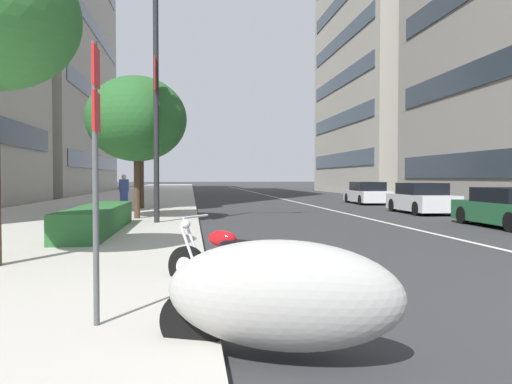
{
  "coord_description": "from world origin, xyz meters",
  "views": [
    {
      "loc": [
        -4.5,
        7.07,
        1.64
      ],
      "look_at": [
        17.29,
        4.23,
        1.02
      ],
      "focal_mm": 35.08,
      "sensor_mm": 36.0,
      "label": 1
    }
  ],
  "objects_px": {
    "street_tree_by_lamp_post": "(141,114)",
    "pedestrian_on_plaza": "(124,192)",
    "car_mid_block_traffic": "(510,209)",
    "motorcycle_by_sign_pole": "(231,264)",
    "street_tree_mid_sidewalk": "(136,119)",
    "car_lead_in_lane": "(422,199)",
    "motorcycle_second_in_row": "(280,296)",
    "parking_sign_by_curb": "(96,149)",
    "street_lamp_with_banners": "(168,69)",
    "car_following_behind": "(367,193)"
  },
  "relations": [
    {
      "from": "street_tree_by_lamp_post",
      "to": "pedestrian_on_plaza",
      "type": "bearing_deg",
      "value": 143.69
    },
    {
      "from": "motorcycle_second_in_row",
      "to": "street_tree_mid_sidewalk",
      "type": "relative_size",
      "value": 0.44
    },
    {
      "from": "car_mid_block_traffic",
      "to": "street_tree_mid_sidewalk",
      "type": "xyz_separation_m",
      "value": [
        3.58,
        12.41,
        3.17
      ]
    },
    {
      "from": "car_mid_block_traffic",
      "to": "motorcycle_by_sign_pole",
      "type": "bearing_deg",
      "value": 131.32
    },
    {
      "from": "motorcycle_by_sign_pole",
      "to": "street_tree_by_lamp_post",
      "type": "relative_size",
      "value": 0.3
    },
    {
      "from": "car_mid_block_traffic",
      "to": "parking_sign_by_curb",
      "type": "relative_size",
      "value": 1.54
    },
    {
      "from": "car_mid_block_traffic",
      "to": "car_following_behind",
      "type": "height_order",
      "value": "car_following_behind"
    },
    {
      "from": "parking_sign_by_curb",
      "to": "motorcycle_second_in_row",
      "type": "bearing_deg",
      "value": -115.83
    },
    {
      "from": "parking_sign_by_curb",
      "to": "street_tree_by_lamp_post",
      "type": "bearing_deg",
      "value": 4.16
    },
    {
      "from": "motorcycle_by_sign_pole",
      "to": "car_following_behind",
      "type": "xyz_separation_m",
      "value": [
        23.22,
        -10.45,
        0.24
      ]
    },
    {
      "from": "street_tree_mid_sidewalk",
      "to": "street_tree_by_lamp_post",
      "type": "relative_size",
      "value": 0.83
    },
    {
      "from": "street_tree_mid_sidewalk",
      "to": "motorcycle_second_in_row",
      "type": "bearing_deg",
      "value": -169.22
    },
    {
      "from": "pedestrian_on_plaza",
      "to": "parking_sign_by_curb",
      "type": "bearing_deg",
      "value": 168.64
    },
    {
      "from": "car_mid_block_traffic",
      "to": "car_lead_in_lane",
      "type": "bearing_deg",
      "value": 0.52
    },
    {
      "from": "motorcycle_second_in_row",
      "to": "parking_sign_by_curb",
      "type": "relative_size",
      "value": 0.8
    },
    {
      "from": "car_lead_in_lane",
      "to": "pedestrian_on_plaza",
      "type": "relative_size",
      "value": 2.53
    },
    {
      "from": "car_lead_in_lane",
      "to": "car_following_behind",
      "type": "height_order",
      "value": "car_lead_in_lane"
    },
    {
      "from": "motorcycle_by_sign_pole",
      "to": "street_tree_by_lamp_post",
      "type": "bearing_deg",
      "value": -44.29
    },
    {
      "from": "street_lamp_with_banners",
      "to": "motorcycle_second_in_row",
      "type": "bearing_deg",
      "value": -173.08
    },
    {
      "from": "street_tree_mid_sidewalk",
      "to": "pedestrian_on_plaza",
      "type": "relative_size",
      "value": 3.15
    },
    {
      "from": "motorcycle_by_sign_pole",
      "to": "street_tree_by_lamp_post",
      "type": "distance_m",
      "value": 18.62
    },
    {
      "from": "motorcycle_by_sign_pole",
      "to": "car_following_behind",
      "type": "distance_m",
      "value": 25.47
    },
    {
      "from": "car_following_behind",
      "to": "parking_sign_by_curb",
      "type": "bearing_deg",
      "value": 156.53
    },
    {
      "from": "motorcycle_second_in_row",
      "to": "car_following_behind",
      "type": "height_order",
      "value": "car_following_behind"
    },
    {
      "from": "car_following_behind",
      "to": "car_lead_in_lane",
      "type": "bearing_deg",
      "value": 179.07
    },
    {
      "from": "car_mid_block_traffic",
      "to": "street_tree_by_lamp_post",
      "type": "distance_m",
      "value": 16.59
    },
    {
      "from": "motorcycle_second_in_row",
      "to": "street_tree_by_lamp_post",
      "type": "height_order",
      "value": "street_tree_by_lamp_post"
    },
    {
      "from": "motorcycle_by_sign_pole",
      "to": "parking_sign_by_curb",
      "type": "height_order",
      "value": "parking_sign_by_curb"
    },
    {
      "from": "street_tree_mid_sidewalk",
      "to": "street_tree_by_lamp_post",
      "type": "distance_m",
      "value": 6.2
    },
    {
      "from": "street_tree_mid_sidewalk",
      "to": "motorcycle_by_sign_pole",
      "type": "bearing_deg",
      "value": -167.84
    },
    {
      "from": "street_tree_mid_sidewalk",
      "to": "pedestrian_on_plaza",
      "type": "xyz_separation_m",
      "value": [
        5.13,
        1.13,
        -2.81
      ]
    },
    {
      "from": "car_lead_in_lane",
      "to": "motorcycle_second_in_row",
      "type": "bearing_deg",
      "value": 151.98
    },
    {
      "from": "motorcycle_second_in_row",
      "to": "car_lead_in_lane",
      "type": "distance_m",
      "value": 20.06
    },
    {
      "from": "pedestrian_on_plaza",
      "to": "motorcycle_second_in_row",
      "type": "bearing_deg",
      "value": 173.29
    },
    {
      "from": "car_mid_block_traffic",
      "to": "parking_sign_by_curb",
      "type": "bearing_deg",
      "value": 133.12
    },
    {
      "from": "motorcycle_by_sign_pole",
      "to": "street_tree_mid_sidewalk",
      "type": "bearing_deg",
      "value": -41.48
    },
    {
      "from": "parking_sign_by_curb",
      "to": "street_lamp_with_banners",
      "type": "xyz_separation_m",
      "value": [
        11.77,
        -0.2,
        3.33
      ]
    },
    {
      "from": "motorcycle_second_in_row",
      "to": "street_tree_by_lamp_post",
      "type": "relative_size",
      "value": 0.36
    },
    {
      "from": "street_lamp_with_banners",
      "to": "pedestrian_on_plaza",
      "type": "xyz_separation_m",
      "value": [
        6.98,
        2.36,
        -4.28
      ]
    },
    {
      "from": "motorcycle_second_in_row",
      "to": "street_tree_by_lamp_post",
      "type": "bearing_deg",
      "value": -59.99
    },
    {
      "from": "motorcycle_by_sign_pole",
      "to": "car_mid_block_traffic",
      "type": "height_order",
      "value": "car_mid_block_traffic"
    },
    {
      "from": "motorcycle_second_in_row",
      "to": "street_tree_by_lamp_post",
      "type": "xyz_separation_m",
      "value": [
        20.57,
        3.16,
        4.14
      ]
    },
    {
      "from": "motorcycle_second_in_row",
      "to": "motorcycle_by_sign_pole",
      "type": "bearing_deg",
      "value": -64.07
    },
    {
      "from": "car_mid_block_traffic",
      "to": "pedestrian_on_plaza",
      "type": "distance_m",
      "value": 16.1
    },
    {
      "from": "motorcycle_second_in_row",
      "to": "car_lead_in_lane",
      "type": "xyz_separation_m",
      "value": [
        17.5,
        -9.79,
        0.06
      ]
    },
    {
      "from": "pedestrian_on_plaza",
      "to": "car_lead_in_lane",
      "type": "bearing_deg",
      "value": -116.59
    },
    {
      "from": "motorcycle_by_sign_pole",
      "to": "car_mid_block_traffic",
      "type": "xyz_separation_m",
      "value": [
        8.18,
        -9.88,
        0.22
      ]
    },
    {
      "from": "motorcycle_by_sign_pole",
      "to": "car_mid_block_traffic",
      "type": "distance_m",
      "value": 12.83
    },
    {
      "from": "street_tree_by_lamp_post",
      "to": "parking_sign_by_curb",
      "type": "bearing_deg",
      "value": -175.84
    },
    {
      "from": "car_following_behind",
      "to": "parking_sign_by_curb",
      "type": "distance_m",
      "value": 27.82
    }
  ]
}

